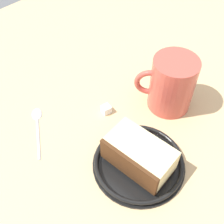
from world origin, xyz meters
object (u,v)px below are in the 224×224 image
(cake_slice, at_px, (139,155))
(sugar_cube, at_px, (106,109))
(small_plate, at_px, (139,163))
(tea_mug, at_px, (171,84))
(teaspoon, at_px, (37,121))

(cake_slice, distance_m, sugar_cube, 0.13)
(small_plate, xyz_separation_m, cake_slice, (-0.00, 0.00, 0.03))
(small_plate, bearing_deg, tea_mug, -69.41)
(teaspoon, height_order, sugar_cube, sugar_cube)
(small_plate, relative_size, sugar_cube, 9.70)
(cake_slice, distance_m, teaspoon, 0.21)
(small_plate, relative_size, cake_slice, 1.36)
(cake_slice, bearing_deg, sugar_cube, -19.57)
(cake_slice, height_order, teaspoon, cake_slice)
(teaspoon, bearing_deg, cake_slice, -161.34)
(cake_slice, xyz_separation_m, teaspoon, (0.20, 0.07, -0.03))
(cake_slice, xyz_separation_m, tea_mug, (0.05, -0.15, 0.02))
(cake_slice, bearing_deg, small_plate, -84.53)
(sugar_cube, bearing_deg, teaspoon, 56.27)
(cake_slice, relative_size, sugar_cube, 7.13)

